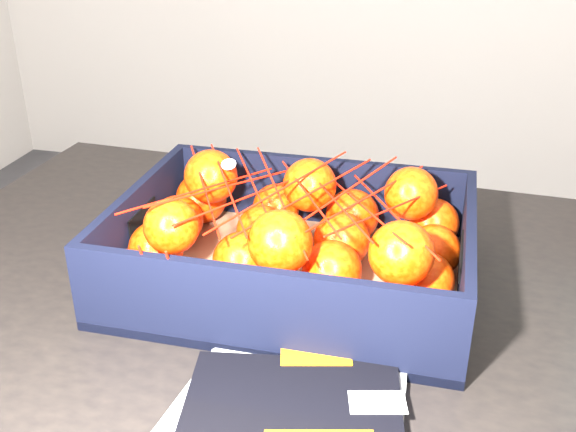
# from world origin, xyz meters

# --- Properties ---
(table) EXTENTS (1.24, 0.86, 0.75)m
(table) POSITION_xyz_m (0.12, -0.34, 0.65)
(table) COLOR black
(table) RESTS_ON ground
(produce_crate) EXTENTS (0.44, 0.33, 0.11)m
(produce_crate) POSITION_xyz_m (0.08, -0.31, 0.78)
(produce_crate) COLOR olive
(produce_crate) RESTS_ON table
(clementine_heap) EXTENTS (0.42, 0.31, 0.13)m
(clementine_heap) POSITION_xyz_m (0.08, -0.31, 0.81)
(clementine_heap) COLOR #FF3305
(clementine_heap) RESTS_ON produce_crate
(mesh_net) EXTENTS (0.36, 0.29, 0.11)m
(mesh_net) POSITION_xyz_m (0.08, -0.32, 0.87)
(mesh_net) COLOR red
(mesh_net) RESTS_ON clementine_heap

